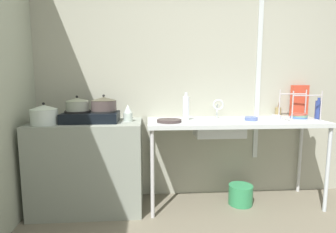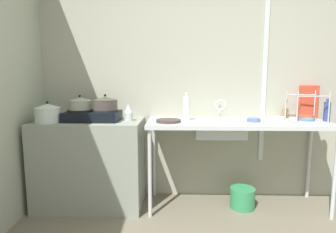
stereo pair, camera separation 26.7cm
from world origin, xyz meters
The scene contains 20 objects.
wall_back centered at (0.00, 1.87, 1.35)m, with size 4.64×0.10×2.70m, color #A5A492.
wall_metal_strip centered at (0.44, 1.81, 1.49)m, with size 0.05×0.01×2.16m, color silver.
counter_concrete centered at (-1.35, 1.54, 0.44)m, with size 1.04×0.56×0.87m, color gray.
counter_sink centered at (0.12, 1.54, 0.81)m, with size 1.76×0.56×0.87m.
stove centered at (-1.30, 1.54, 0.93)m, with size 0.52×0.34×0.11m.
pot_on_left_burner centered at (-1.43, 1.54, 1.05)m, with size 0.21×0.21×0.15m.
pot_on_right_burner centered at (-1.18, 1.54, 1.05)m, with size 0.24×0.24×0.15m.
pot_beside_stove centered at (-1.69, 1.41, 0.96)m, with size 0.24×0.24×0.20m.
percolator centered at (-0.95, 1.54, 0.96)m, with size 0.09×0.09×0.17m.
sink_basin centered at (-0.05, 1.53, 0.80)m, with size 0.48×0.29×0.16m, color silver.
faucet centered at (-0.03, 1.66, 1.01)m, with size 0.11×0.07×0.20m.
frying_pan centered at (-0.56, 1.46, 0.89)m, with size 0.24×0.24×0.03m, color #3E3332.
dish_rack centered at (0.77, 1.54, 0.91)m, with size 0.31×0.28×0.30m.
cup_by_rack centered at (0.48, 1.43, 0.91)m, with size 0.08×0.08×0.06m, color white.
small_bowl_on_drainboard centered at (0.27, 1.52, 0.89)m, with size 0.13×0.13×0.04m, color #5669A7.
bottle_by_sink centered at (-0.38, 1.56, 1.00)m, with size 0.07×0.07×0.28m.
bottle_by_rack centered at (0.95, 1.50, 0.98)m, with size 0.06×0.06×0.22m.
cereal_box centered at (0.90, 1.77, 1.05)m, with size 0.19×0.05×0.34m, color #CD412A.
utensil_jar centered at (0.67, 1.76, 0.93)m, with size 0.06×0.06×0.20m.
bucket_on_floor centered at (0.19, 1.51, 0.10)m, with size 0.24×0.24×0.20m, color #328F57.
Camera 1 is at (-0.76, -1.10, 1.29)m, focal length 29.18 mm.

